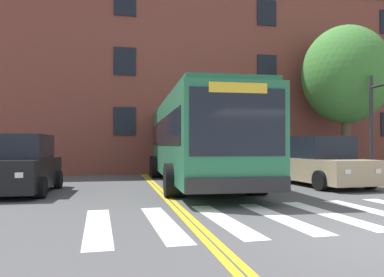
# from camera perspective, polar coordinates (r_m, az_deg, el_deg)

# --- Properties ---
(crosswalk) EXTENTS (10.15, 3.80, 0.01)m
(crosswalk) POSITION_cam_1_polar(r_m,az_deg,el_deg) (8.63, 20.19, -10.76)
(crosswalk) COLOR white
(crosswalk) RESTS_ON ground
(lane_line_yellow_inner) EXTENTS (0.12, 36.00, 0.01)m
(lane_line_yellow_inner) POSITION_cam_1_polar(r_m,az_deg,el_deg) (21.32, -8.05, -4.98)
(lane_line_yellow_inner) COLOR gold
(lane_line_yellow_inner) RESTS_ON ground
(lane_line_yellow_outer) EXTENTS (0.12, 36.00, 0.01)m
(lane_line_yellow_outer) POSITION_cam_1_polar(r_m,az_deg,el_deg) (21.33, -7.62, -4.98)
(lane_line_yellow_outer) COLOR gold
(lane_line_yellow_outer) RESTS_ON ground
(city_bus) EXTENTS (3.31, 12.03, 3.17)m
(city_bus) POSITION_cam_1_polar(r_m,az_deg,el_deg) (14.48, 0.32, -0.06)
(city_bus) COLOR #28704C
(city_bus) RESTS_ON ground
(car_black_near_lane) EXTENTS (2.19, 3.94, 1.80)m
(car_black_near_lane) POSITION_cam_1_polar(r_m,az_deg,el_deg) (12.58, -24.82, -3.86)
(car_black_near_lane) COLOR black
(car_black_near_lane) RESTS_ON ground
(car_tan_far_lane) EXTENTS (2.29, 4.42, 1.80)m
(car_tan_far_lane) POSITION_cam_1_polar(r_m,az_deg,el_deg) (14.46, 19.04, -3.61)
(car_tan_far_lane) COLOR tan
(car_tan_far_lane) RESTS_ON ground
(street_tree_curbside_large) EXTENTS (4.70, 4.44, 7.53)m
(street_tree_curbside_large) POSITION_cam_1_polar(r_m,az_deg,el_deg) (20.73, 22.40, 8.91)
(street_tree_curbside_large) COLOR brown
(street_tree_curbside_large) RESTS_ON ground
(building_facade) EXTENTS (38.01, 9.77, 10.73)m
(building_facade) POSITION_cam_1_polar(r_m,az_deg,el_deg) (25.43, 7.03, 7.78)
(building_facade) COLOR brown
(building_facade) RESTS_ON ground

